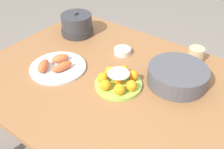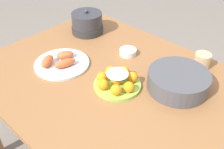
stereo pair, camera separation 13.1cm
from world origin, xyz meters
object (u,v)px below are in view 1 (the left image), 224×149
serving_bowl (178,75)px  seafood_platter (57,66)px  dining_table (106,89)px  cake_plate (118,81)px  warming_pot (77,25)px  sauce_bowl (122,51)px  cup_far (196,55)px

serving_bowl → seafood_platter: serving_bowl is taller
dining_table → seafood_platter: (-0.25, -0.11, 0.11)m
serving_bowl → seafood_platter: (-0.57, -0.27, -0.03)m
cake_plate → warming_pot: warming_pot is taller
warming_pot → seafood_platter: bearing=-63.4°
cake_plate → sauce_bowl: bearing=120.6°
serving_bowl → seafood_platter: size_ratio=0.98×
cake_plate → seafood_platter: (-0.35, -0.08, -0.02)m
cake_plate → sauce_bowl: cake_plate is taller
dining_table → sauce_bowl: sauce_bowl is taller
seafood_platter → warming_pot: size_ratio=1.45×
cup_far → warming_pot: 0.76m
cake_plate → seafood_platter: size_ratio=0.77×
dining_table → serving_bowl: (0.32, 0.17, 0.14)m
cake_plate → serving_bowl: (0.22, 0.19, 0.02)m
cake_plate → serving_bowl: size_ratio=0.79×
serving_bowl → seafood_platter: 0.63m
sauce_bowl → seafood_platter: (-0.20, -0.34, -0.00)m
serving_bowl → dining_table: bearing=-152.5°
serving_bowl → warming_pot: 0.76m
sauce_bowl → seafood_platter: 0.39m
cake_plate → sauce_bowl: (-0.15, 0.26, -0.01)m
serving_bowl → cup_far: bearing=90.7°
sauce_bowl → warming_pot: (-0.38, 0.03, 0.05)m
cake_plate → dining_table: bearing=164.1°
cake_plate → seafood_platter: bearing=-167.4°
dining_table → cake_plate: 0.16m
cup_far → sauce_bowl: bearing=-154.3°
warming_pot → sauce_bowl: bearing=-3.9°
seafood_platter → cup_far: size_ratio=3.52×
cake_plate → warming_pot: size_ratio=1.12×
seafood_platter → cup_far: bearing=42.2°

